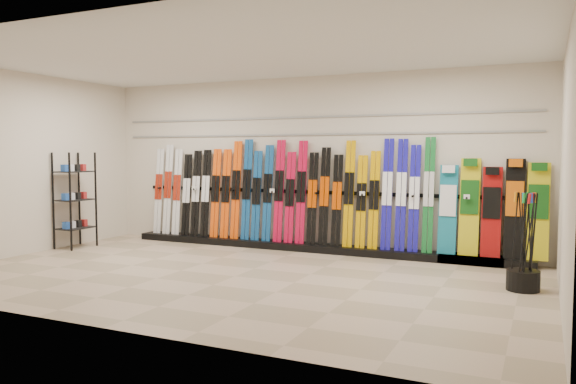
% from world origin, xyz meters
% --- Properties ---
extents(floor, '(8.00, 8.00, 0.00)m').
position_xyz_m(floor, '(0.00, 0.00, 0.00)').
color(floor, gray).
rests_on(floor, ground).
extents(back_wall, '(8.00, 0.00, 8.00)m').
position_xyz_m(back_wall, '(0.00, 2.50, 1.50)').
color(back_wall, beige).
rests_on(back_wall, floor).
extents(left_wall, '(0.00, 5.00, 5.00)m').
position_xyz_m(left_wall, '(-4.00, 0.00, 1.50)').
color(left_wall, beige).
rests_on(left_wall, floor).
extents(right_wall, '(0.00, 5.00, 5.00)m').
position_xyz_m(right_wall, '(4.00, 0.00, 1.50)').
color(right_wall, beige).
rests_on(right_wall, floor).
extents(ceiling, '(8.00, 8.00, 0.00)m').
position_xyz_m(ceiling, '(0.00, 0.00, 3.00)').
color(ceiling, silver).
rests_on(ceiling, back_wall).
extents(ski_rack_base, '(8.00, 0.40, 0.12)m').
position_xyz_m(ski_rack_base, '(0.22, 2.28, 0.06)').
color(ski_rack_base, black).
rests_on(ski_rack_base, floor).
extents(skis, '(5.38, 0.21, 1.81)m').
position_xyz_m(skis, '(-0.43, 2.32, 0.96)').
color(skis, silver).
rests_on(skis, ski_rack_base).
extents(snowboards, '(1.57, 0.23, 1.48)m').
position_xyz_m(snowboards, '(3.10, 2.35, 0.83)').
color(snowboards, '#14728C').
rests_on(snowboards, ski_rack_base).
extents(accessory_rack, '(0.40, 0.60, 1.69)m').
position_xyz_m(accessory_rack, '(-3.75, 0.85, 0.84)').
color(accessory_rack, black).
rests_on(accessory_rack, floor).
extents(pole_bin, '(0.39, 0.39, 0.25)m').
position_xyz_m(pole_bin, '(3.60, 0.79, 0.12)').
color(pole_bin, black).
rests_on(pole_bin, floor).
extents(ski_poles, '(0.29, 0.34, 1.18)m').
position_xyz_m(ski_poles, '(3.62, 0.79, 0.61)').
color(ski_poles, black).
rests_on(ski_poles, pole_bin).
extents(slatwall_rail_0, '(7.60, 0.02, 0.03)m').
position_xyz_m(slatwall_rail_0, '(0.00, 2.48, 2.00)').
color(slatwall_rail_0, gray).
rests_on(slatwall_rail_0, back_wall).
extents(slatwall_rail_1, '(7.60, 0.02, 0.03)m').
position_xyz_m(slatwall_rail_1, '(0.00, 2.48, 2.30)').
color(slatwall_rail_1, gray).
rests_on(slatwall_rail_1, back_wall).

